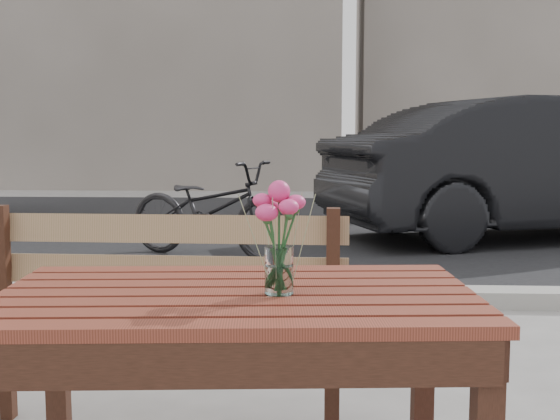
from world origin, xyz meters
name	(u,v)px	position (x,y,z in m)	size (l,w,h in m)	color
street	(269,250)	(0.00, 5.06, 0.03)	(30.00, 8.12, 0.12)	black
backdrop_buildings	(303,26)	(0.17, 14.40, 3.60)	(15.50, 4.00, 8.00)	gray
main_table	(237,338)	(0.25, -0.04, 0.66)	(1.33, 0.84, 0.79)	#5A2617
main_bench	(160,295)	(-0.16, 0.84, 0.57)	(1.52, 0.49, 0.94)	#92734B
main_vase	(279,224)	(0.36, -0.06, 0.97)	(0.16, 0.16, 0.30)	white
parked_car	(535,169)	(2.99, 6.31, 0.79)	(1.68, 4.81, 1.59)	black
bicycle	(210,209)	(-0.55, 4.82, 0.47)	(0.63, 1.80, 0.95)	black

